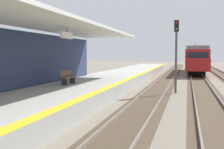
{
  "coord_description": "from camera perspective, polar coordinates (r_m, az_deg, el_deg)",
  "views": [
    {
      "loc": [
        4.12,
        -0.23,
        2.79
      ],
      "look_at": [
        1.63,
        8.85,
        2.1
      ],
      "focal_mm": 44.24,
      "sensor_mm": 36.0,
      "label": 1
    }
  ],
  "objects": [
    {
      "name": "station_platform",
      "position": [
        17.68,
        -6.83,
        -3.46
      ],
      "size": [
        5.0,
        80.0,
        0.91
      ],
      "color": "#A8A8A3",
      "rests_on": "ground"
    },
    {
      "name": "station_building_with_canopy",
      "position": [
        14.5,
        -20.21,
        3.4
      ],
      "size": [
        4.85,
        24.0,
        4.43
      ],
      "color": "#4C4C4C",
      "rests_on": "ground"
    },
    {
      "name": "track_pair_nearest_platform",
      "position": [
        20.53,
        8.99,
        -3.55
      ],
      "size": [
        2.34,
        120.0,
        0.16
      ],
      "color": "#4C3D2D",
      "rests_on": "ground"
    },
    {
      "name": "track_pair_middle",
      "position": [
        20.44,
        18.52,
        -3.75
      ],
      "size": [
        2.34,
        120.0,
        0.16
      ],
      "color": "#4C3D2D",
      "rests_on": "ground"
    },
    {
      "name": "approaching_train",
      "position": [
        43.27,
        16.9,
        3.18
      ],
      "size": [
        2.93,
        19.6,
        4.76
      ],
      "color": "maroon",
      "rests_on": "ground"
    },
    {
      "name": "rail_signal_post",
      "position": [
        20.22,
        13.13,
        5.21
      ],
      "size": [
        0.32,
        0.34,
        5.2
      ],
      "color": "#4C4C4C",
      "rests_on": "ground"
    },
    {
      "name": "platform_bench",
      "position": [
        17.65,
        -9.19,
        -0.47
      ],
      "size": [
        0.45,
        1.6,
        0.88
      ],
      "color": "brown",
      "rests_on": "station_platform"
    }
  ]
}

